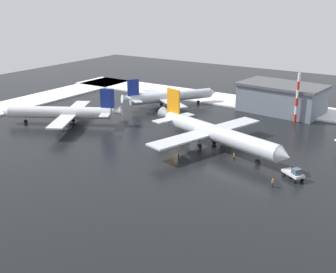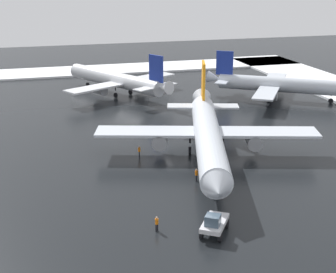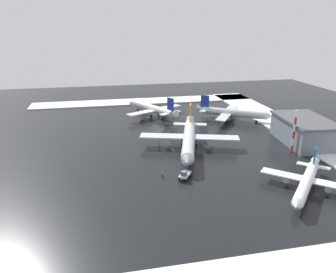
{
  "view_description": "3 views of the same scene",
  "coord_description": "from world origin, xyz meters",
  "px_view_note": "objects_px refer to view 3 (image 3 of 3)",
  "views": [
    {
      "loc": [
        -48.29,
        78.64,
        34.35
      ],
      "look_at": [
        0.92,
        3.61,
        4.11
      ],
      "focal_mm": 45.0,
      "sensor_mm": 36.0,
      "label": 1
    },
    {
      "loc": [
        -72.76,
        19.74,
        26.67
      ],
      "look_at": [
        -0.32,
        -0.68,
        2.1
      ],
      "focal_mm": 55.0,
      "sensor_mm": 36.0,
      "label": 2
    },
    {
      "loc": [
        -104.27,
        22.47,
        39.25
      ],
      "look_at": [
        0.13,
        0.77,
        2.69
      ],
      "focal_mm": 35.0,
      "sensor_mm": 36.0,
      "label": 3
    }
  ],
  "objects_px": {
    "airplane_distant_tail": "(232,113)",
    "ground_crew_mid_apron": "(162,174)",
    "pushback_tug": "(185,174)",
    "airplane_parked_portside": "(152,108)",
    "ground_crew_near_tug": "(182,155)",
    "antenna_mast": "(294,131)",
    "ground_crew_beside_wing": "(159,144)",
    "airplane_far_rear": "(307,181)",
    "cargo_hangar": "(304,131)",
    "airplane_foreground_jet": "(189,138)"
  },
  "relations": [
    {
      "from": "airplane_distant_tail",
      "to": "ground_crew_mid_apron",
      "type": "distance_m",
      "value": 63.44
    },
    {
      "from": "airplane_far_rear",
      "to": "airplane_distant_tail",
      "type": "distance_m",
      "value": 64.65
    },
    {
      "from": "antenna_mast",
      "to": "airplane_foreground_jet",
      "type": "bearing_deg",
      "value": 74.22
    },
    {
      "from": "ground_crew_beside_wing",
      "to": "pushback_tug",
      "type": "bearing_deg",
      "value": 114.37
    },
    {
      "from": "ground_crew_near_tug",
      "to": "ground_crew_beside_wing",
      "type": "distance_m",
      "value": 12.18
    },
    {
      "from": "airplane_far_rear",
      "to": "ground_crew_mid_apron",
      "type": "xyz_separation_m",
      "value": [
        15.09,
        33.3,
        -1.77
      ]
    },
    {
      "from": "ground_crew_mid_apron",
      "to": "antenna_mast",
      "type": "distance_m",
      "value": 46.01
    },
    {
      "from": "airplane_distant_tail",
      "to": "cargo_hangar",
      "type": "distance_m",
      "value": 35.06
    },
    {
      "from": "cargo_hangar",
      "to": "antenna_mast",
      "type": "bearing_deg",
      "value": 135.23
    },
    {
      "from": "airplane_distant_tail",
      "to": "ground_crew_mid_apron",
      "type": "relative_size",
      "value": 17.0
    },
    {
      "from": "ground_crew_near_tug",
      "to": "antenna_mast",
      "type": "xyz_separation_m",
      "value": [
        -2.16,
        -36.12,
        6.09
      ]
    },
    {
      "from": "pushback_tug",
      "to": "cargo_hangar",
      "type": "xyz_separation_m",
      "value": [
        19.0,
        -47.54,
        3.16
      ]
    },
    {
      "from": "airplane_distant_tail",
      "to": "ground_crew_beside_wing",
      "type": "distance_m",
      "value": 45.29
    },
    {
      "from": "ground_crew_near_tug",
      "to": "ground_crew_beside_wing",
      "type": "height_order",
      "value": "same"
    },
    {
      "from": "airplane_distant_tail",
      "to": "ground_crew_near_tug",
      "type": "xyz_separation_m",
      "value": [
        -37.42,
        31.5,
        -2.28
      ]
    },
    {
      "from": "pushback_tug",
      "to": "ground_crew_near_tug",
      "type": "height_order",
      "value": "pushback_tug"
    },
    {
      "from": "ground_crew_beside_wing",
      "to": "ground_crew_mid_apron",
      "type": "height_order",
      "value": "same"
    },
    {
      "from": "airplane_distant_tail",
      "to": "ground_crew_mid_apron",
      "type": "height_order",
      "value": "airplane_distant_tail"
    },
    {
      "from": "airplane_parked_portside",
      "to": "cargo_hangar",
      "type": "xyz_separation_m",
      "value": [
        -46.47,
        -45.9,
        1.07
      ]
    },
    {
      "from": "ground_crew_near_tug",
      "to": "ground_crew_mid_apron",
      "type": "relative_size",
      "value": 1.0
    },
    {
      "from": "airplane_parked_portside",
      "to": "airplane_distant_tail",
      "type": "relative_size",
      "value": 1.08
    },
    {
      "from": "airplane_far_rear",
      "to": "airplane_distant_tail",
      "type": "bearing_deg",
      "value": -143.4
    },
    {
      "from": "airplane_foreground_jet",
      "to": "airplane_far_rear",
      "type": "bearing_deg",
      "value": 48.3
    },
    {
      "from": "ground_crew_mid_apron",
      "to": "airplane_far_rear",
      "type": "bearing_deg",
      "value": -137.78
    },
    {
      "from": "airplane_foreground_jet",
      "to": "cargo_hangar",
      "type": "height_order",
      "value": "airplane_foreground_jet"
    },
    {
      "from": "ground_crew_near_tug",
      "to": "airplane_parked_portside",
      "type": "bearing_deg",
      "value": 125.97
    },
    {
      "from": "airplane_parked_portside",
      "to": "airplane_foreground_jet",
      "type": "bearing_deg",
      "value": 157.56
    },
    {
      "from": "airplane_distant_tail",
      "to": "ground_crew_beside_wing",
      "type": "relative_size",
      "value": 17.0
    },
    {
      "from": "ground_crew_mid_apron",
      "to": "cargo_hangar",
      "type": "xyz_separation_m",
      "value": [
        16.77,
        -53.19,
        3.47
      ]
    },
    {
      "from": "pushback_tug",
      "to": "airplane_parked_portside",
      "type": "bearing_deg",
      "value": -147.26
    },
    {
      "from": "airplane_far_rear",
      "to": "ground_crew_mid_apron",
      "type": "bearing_deg",
      "value": -71.86
    },
    {
      "from": "ground_crew_mid_apron",
      "to": "cargo_hangar",
      "type": "distance_m",
      "value": 55.88
    },
    {
      "from": "airplane_far_rear",
      "to": "antenna_mast",
      "type": "xyz_separation_m",
      "value": [
        24.73,
        -11.28,
        4.32
      ]
    },
    {
      "from": "airplane_far_rear",
      "to": "ground_crew_beside_wing",
      "type": "bearing_deg",
      "value": -99.06
    },
    {
      "from": "cargo_hangar",
      "to": "airplane_foreground_jet",
      "type": "bearing_deg",
      "value": 92.87
    },
    {
      "from": "airplane_distant_tail",
      "to": "ground_crew_mid_apron",
      "type": "xyz_separation_m",
      "value": [
        -49.22,
        39.96,
        -2.28
      ]
    },
    {
      "from": "airplane_parked_portside",
      "to": "pushback_tug",
      "type": "bearing_deg",
      "value": 149.5
    },
    {
      "from": "airplane_parked_portside",
      "to": "airplane_distant_tail",
      "type": "bearing_deg",
      "value": -142.31
    },
    {
      "from": "airplane_far_rear",
      "to": "ground_crew_mid_apron",
      "type": "height_order",
      "value": "airplane_far_rear"
    },
    {
      "from": "airplane_foreground_jet",
      "to": "pushback_tug",
      "type": "height_order",
      "value": "airplane_foreground_jet"
    },
    {
      "from": "pushback_tug",
      "to": "antenna_mast",
      "type": "relative_size",
      "value": 0.36
    },
    {
      "from": "airplane_parked_portside",
      "to": "airplane_far_rear",
      "type": "height_order",
      "value": "airplane_parked_portside"
    },
    {
      "from": "ground_crew_beside_wing",
      "to": "antenna_mast",
      "type": "xyz_separation_m",
      "value": [
        -13.17,
        -41.34,
        6.09
      ]
    },
    {
      "from": "airplane_foreground_jet",
      "to": "airplane_distant_tail",
      "type": "height_order",
      "value": "airplane_foreground_jet"
    },
    {
      "from": "airplane_far_rear",
      "to": "pushback_tug",
      "type": "bearing_deg",
      "value": -72.44
    },
    {
      "from": "ground_crew_mid_apron",
      "to": "cargo_hangar",
      "type": "bearing_deg",
      "value": -95.9
    },
    {
      "from": "airplane_foreground_jet",
      "to": "airplane_parked_portside",
      "type": "bearing_deg",
      "value": -156.72
    },
    {
      "from": "pushback_tug",
      "to": "ground_crew_mid_apron",
      "type": "distance_m",
      "value": 6.08
    },
    {
      "from": "airplane_far_rear",
      "to": "ground_crew_mid_apron",
      "type": "relative_size",
      "value": 13.12
    },
    {
      "from": "antenna_mast",
      "to": "cargo_hangar",
      "type": "bearing_deg",
      "value": -50.36
    }
  ]
}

